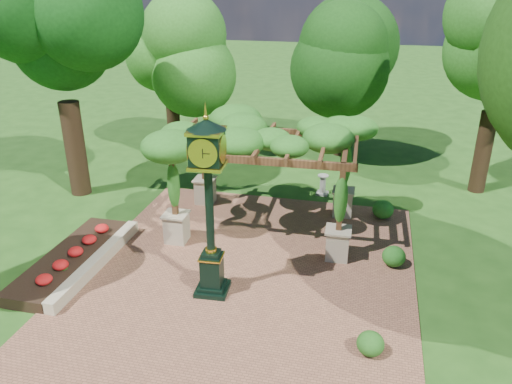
# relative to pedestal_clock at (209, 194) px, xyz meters

# --- Properties ---
(ground) EXTENTS (120.00, 120.00, 0.00)m
(ground) POSITION_rel_pedestal_clock_xyz_m (0.70, -0.09, -3.09)
(ground) COLOR #1E4714
(ground) RESTS_ON ground
(brick_plaza) EXTENTS (10.00, 12.00, 0.04)m
(brick_plaza) POSITION_rel_pedestal_clock_xyz_m (0.70, 0.91, -3.07)
(brick_plaza) COLOR brown
(brick_plaza) RESTS_ON ground
(border_wall) EXTENTS (0.35, 5.00, 0.40)m
(border_wall) POSITION_rel_pedestal_clock_xyz_m (-3.90, 0.41, -2.89)
(border_wall) COLOR #C6B793
(border_wall) RESTS_ON ground
(flower_bed) EXTENTS (1.50, 5.00, 0.36)m
(flower_bed) POSITION_rel_pedestal_clock_xyz_m (-4.80, 0.41, -2.91)
(flower_bed) COLOR red
(flower_bed) RESTS_ON ground
(pedestal_clock) EXTENTS (1.09, 1.09, 5.18)m
(pedestal_clock) POSITION_rel_pedestal_clock_xyz_m (0.00, 0.00, 0.00)
(pedestal_clock) COLOR black
(pedestal_clock) RESTS_ON brick_plaza
(pergola) EXTENTS (6.37, 4.10, 3.94)m
(pergola) POSITION_rel_pedestal_clock_xyz_m (0.56, 4.25, 0.14)
(pergola) COLOR tan
(pergola) RESTS_ON brick_plaza
(sundial) EXTENTS (0.52, 0.52, 0.85)m
(sundial) POSITION_rel_pedestal_clock_xyz_m (2.25, 7.78, -2.72)
(sundial) COLOR gray
(sundial) RESTS_ON ground
(shrub_front) EXTENTS (0.87, 0.87, 0.59)m
(shrub_front) POSITION_rel_pedestal_clock_xyz_m (4.46, -1.60, -2.76)
(shrub_front) COLOR #1E5016
(shrub_front) RESTS_ON brick_plaza
(shrub_mid) EXTENTS (0.88, 0.88, 0.65)m
(shrub_mid) POSITION_rel_pedestal_clock_xyz_m (5.05, 2.64, -2.73)
(shrub_mid) COLOR #1E5517
(shrub_mid) RESTS_ON brick_plaza
(shrub_back) EXTENTS (0.96, 0.96, 0.70)m
(shrub_back) POSITION_rel_pedestal_clock_xyz_m (4.70, 6.00, -2.70)
(shrub_back) COLOR #20601B
(shrub_back) RESTS_ON brick_plaza
(tree_west_near) EXTENTS (4.56, 4.56, 9.98)m
(tree_west_near) POSITION_rel_pedestal_clock_xyz_m (-7.61, 5.59, 3.73)
(tree_west_near) COLOR #352215
(tree_west_near) RESTS_ON ground
(tree_west_far) EXTENTS (4.40, 4.40, 7.00)m
(tree_west_far) POSITION_rel_pedestal_clock_xyz_m (-5.71, 11.32, 1.71)
(tree_west_far) COLOR #322213
(tree_west_far) RESTS_ON ground
(tree_north) EXTENTS (4.42, 4.42, 7.67)m
(tree_north) POSITION_rel_pedestal_clock_xyz_m (2.54, 13.14, 2.17)
(tree_north) COLOR black
(tree_north) RESTS_ON ground
(tree_east_far) EXTENTS (4.29, 4.29, 8.84)m
(tree_east_far) POSITION_rel_pedestal_clock_xyz_m (8.55, 9.69, 2.97)
(tree_east_far) COLOR #312013
(tree_east_far) RESTS_ON ground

